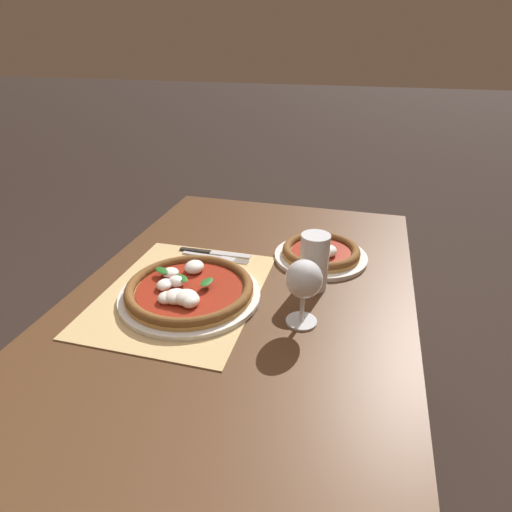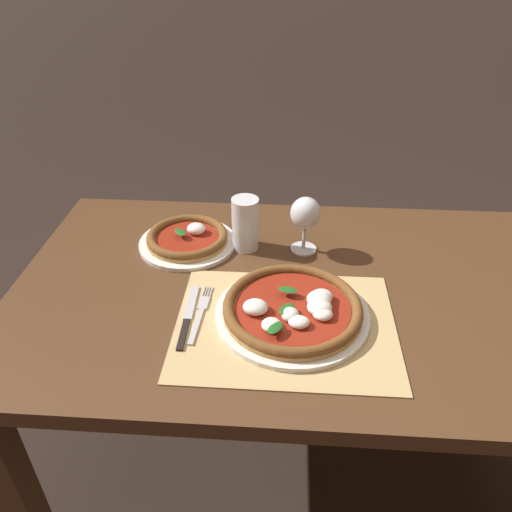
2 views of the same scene
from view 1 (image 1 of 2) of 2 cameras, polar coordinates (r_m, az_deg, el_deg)
name	(u,v)px [view 1 (image 1 of 2)]	position (r m, az deg, el deg)	size (l,w,h in m)	color
ground_plane	(236,512)	(1.54, -2.62, -30.92)	(24.00, 24.00, 0.00)	black
dining_table	(231,351)	(1.05, -3.38, -12.50)	(1.46, 0.83, 0.74)	#4C301C
paper_placemat	(182,293)	(1.08, -9.87, -4.83)	(0.48, 0.38, 0.00)	tan
pizza_near	(189,290)	(1.05, -8.94, -4.50)	(0.34, 0.34, 0.05)	silver
pizza_far	(321,253)	(1.23, 8.68, 0.44)	(0.26, 0.26, 0.05)	silver
wine_glass	(304,282)	(0.92, 6.38, -3.43)	(0.08, 0.08, 0.16)	silver
pint_glass	(314,263)	(1.07, 7.76, -0.88)	(0.07, 0.07, 0.15)	silver
fork	(216,257)	(1.23, -5.41, -0.19)	(0.03, 0.20, 0.00)	#B7B7BC
knife	(215,253)	(1.25, -5.49, 0.41)	(0.02, 0.22, 0.01)	black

